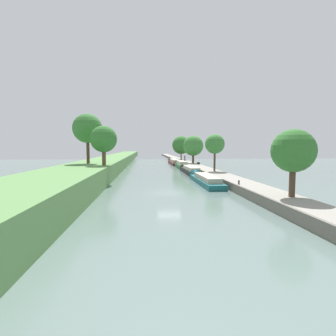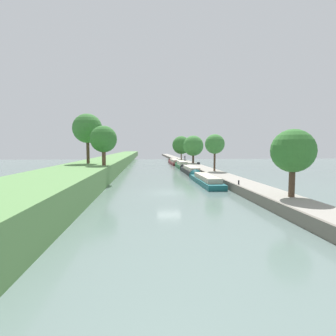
{
  "view_description": "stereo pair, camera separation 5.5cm",
  "coord_description": "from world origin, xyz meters",
  "px_view_note": "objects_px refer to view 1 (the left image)",
  "views": [
    {
      "loc": [
        -2.5,
        -28.23,
        4.9
      ],
      "look_at": [
        1.64,
        20.98,
        1.0
      ],
      "focal_mm": 28.33,
      "sensor_mm": 36.0,
      "label": 1
    },
    {
      "loc": [
        -2.45,
        -28.24,
        4.9
      ],
      "look_at": [
        1.64,
        20.98,
        1.0
      ],
      "focal_mm": 28.33,
      "sensor_mm": 36.0,
      "label": 2
    }
  ],
  "objects_px": {
    "narrowboat_green": "(181,165)",
    "narrowboat_black": "(190,170)",
    "person_walking": "(185,158)",
    "mooring_bollard_near": "(239,182)",
    "narrowboat_teal": "(204,179)",
    "park_bench": "(199,163)",
    "narrowboat_maroon": "(174,162)",
    "mooring_bollard_far": "(177,159)"
  },
  "relations": [
    {
      "from": "narrowboat_green",
      "to": "narrowboat_black",
      "type": "bearing_deg",
      "value": -90.41
    },
    {
      "from": "narrowboat_black",
      "to": "person_walking",
      "type": "relative_size",
      "value": 8.39
    },
    {
      "from": "narrowboat_black",
      "to": "mooring_bollard_near",
      "type": "relative_size",
      "value": 30.94
    },
    {
      "from": "narrowboat_teal",
      "to": "narrowboat_green",
      "type": "bearing_deg",
      "value": 89.22
    },
    {
      "from": "mooring_bollard_near",
      "to": "park_bench",
      "type": "height_order",
      "value": "park_bench"
    },
    {
      "from": "narrowboat_black",
      "to": "narrowboat_green",
      "type": "bearing_deg",
      "value": 89.59
    },
    {
      "from": "narrowboat_maroon",
      "to": "park_bench",
      "type": "height_order",
      "value": "narrowboat_maroon"
    },
    {
      "from": "narrowboat_black",
      "to": "narrowboat_maroon",
      "type": "xyz_separation_m",
      "value": [
        -0.09,
        27.81,
        0.0
      ]
    },
    {
      "from": "narrowboat_green",
      "to": "mooring_bollard_near",
      "type": "distance_m",
      "value": 34.37
    },
    {
      "from": "narrowboat_black",
      "to": "person_walking",
      "type": "xyz_separation_m",
      "value": [
        3.25,
        28.25,
        1.17
      ]
    },
    {
      "from": "mooring_bollard_far",
      "to": "narrowboat_green",
      "type": "bearing_deg",
      "value": -94.3
    },
    {
      "from": "person_walking",
      "to": "mooring_bollard_near",
      "type": "bearing_deg",
      "value": -91.69
    },
    {
      "from": "narrowboat_green",
      "to": "mooring_bollard_near",
      "type": "xyz_separation_m",
      "value": [
        1.69,
        -34.33,
        0.42
      ]
    },
    {
      "from": "person_walking",
      "to": "mooring_bollard_far",
      "type": "height_order",
      "value": "person_walking"
    },
    {
      "from": "person_walking",
      "to": "mooring_bollard_near",
      "type": "relative_size",
      "value": 3.69
    },
    {
      "from": "narrowboat_maroon",
      "to": "park_bench",
      "type": "bearing_deg",
      "value": -74.89
    },
    {
      "from": "narrowboat_maroon",
      "to": "narrowboat_green",
      "type": "bearing_deg",
      "value": -89.3
    },
    {
      "from": "narrowboat_maroon",
      "to": "mooring_bollard_far",
      "type": "height_order",
      "value": "narrowboat_maroon"
    },
    {
      "from": "narrowboat_green",
      "to": "person_walking",
      "type": "bearing_deg",
      "value": 78.4
    },
    {
      "from": "narrowboat_black",
      "to": "narrowboat_maroon",
      "type": "distance_m",
      "value": 27.81
    },
    {
      "from": "narrowboat_maroon",
      "to": "mooring_bollard_near",
      "type": "relative_size",
      "value": 37.15
    },
    {
      "from": "mooring_bollard_far",
      "to": "park_bench",
      "type": "xyz_separation_m",
      "value": [
        2.35,
        -23.16,
        0.12
      ]
    },
    {
      "from": "narrowboat_black",
      "to": "narrowboat_teal",
      "type": "bearing_deg",
      "value": -91.13
    },
    {
      "from": "mooring_bollard_near",
      "to": "park_bench",
      "type": "xyz_separation_m",
      "value": [
        2.35,
        33.65,
        0.12
      ]
    },
    {
      "from": "narrowboat_green",
      "to": "person_walking",
      "type": "height_order",
      "value": "person_walking"
    },
    {
      "from": "narrowboat_maroon",
      "to": "mooring_bollard_near",
      "type": "bearing_deg",
      "value": -87.82
    },
    {
      "from": "mooring_bollard_far",
      "to": "park_bench",
      "type": "distance_m",
      "value": 23.28
    },
    {
      "from": "narrowboat_teal",
      "to": "park_bench",
      "type": "xyz_separation_m",
      "value": [
        4.41,
        25.86,
        0.72
      ]
    },
    {
      "from": "person_walking",
      "to": "mooring_bollard_near",
      "type": "xyz_separation_m",
      "value": [
        -1.47,
        -49.74,
        -0.65
      ]
    },
    {
      "from": "narrowboat_teal",
      "to": "mooring_bollard_near",
      "type": "distance_m",
      "value": 8.07
    },
    {
      "from": "mooring_bollard_near",
      "to": "mooring_bollard_far",
      "type": "height_order",
      "value": "same"
    },
    {
      "from": "narrowboat_black",
      "to": "park_bench",
      "type": "distance_m",
      "value": 12.86
    },
    {
      "from": "narrowboat_maroon",
      "to": "park_bench",
      "type": "xyz_separation_m",
      "value": [
        4.23,
        -15.66,
        0.64
      ]
    },
    {
      "from": "park_bench",
      "to": "narrowboat_black",
      "type": "bearing_deg",
      "value": -108.8
    },
    {
      "from": "narrowboat_maroon",
      "to": "person_walking",
      "type": "relative_size",
      "value": 10.07
    },
    {
      "from": "narrowboat_maroon",
      "to": "mooring_bollard_far",
      "type": "xyz_separation_m",
      "value": [
        1.87,
        7.51,
        0.52
      ]
    },
    {
      "from": "narrowboat_green",
      "to": "park_bench",
      "type": "xyz_separation_m",
      "value": [
        4.05,
        -0.68,
        0.54
      ]
    },
    {
      "from": "narrowboat_teal",
      "to": "narrowboat_green",
      "type": "xyz_separation_m",
      "value": [
        0.36,
        26.54,
        0.18
      ]
    },
    {
      "from": "narrowboat_green",
      "to": "park_bench",
      "type": "relative_size",
      "value": 7.64
    },
    {
      "from": "narrowboat_teal",
      "to": "narrowboat_black",
      "type": "bearing_deg",
      "value": 88.87
    },
    {
      "from": "mooring_bollard_near",
      "to": "narrowboat_green",
      "type": "bearing_deg",
      "value": 92.82
    },
    {
      "from": "mooring_bollard_near",
      "to": "mooring_bollard_far",
      "type": "relative_size",
      "value": 1.0
    }
  ]
}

